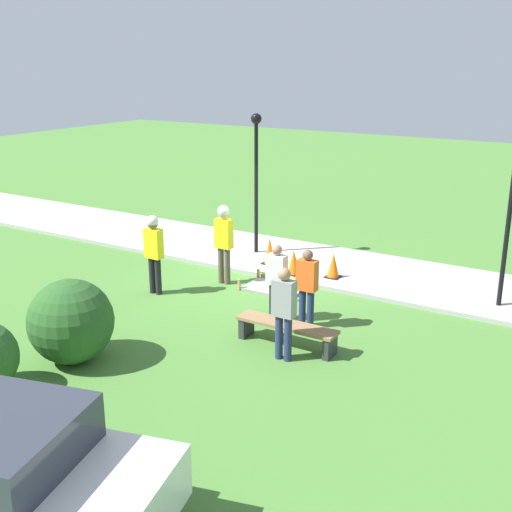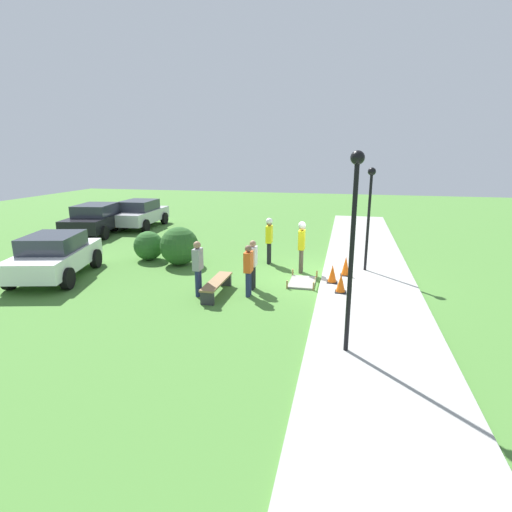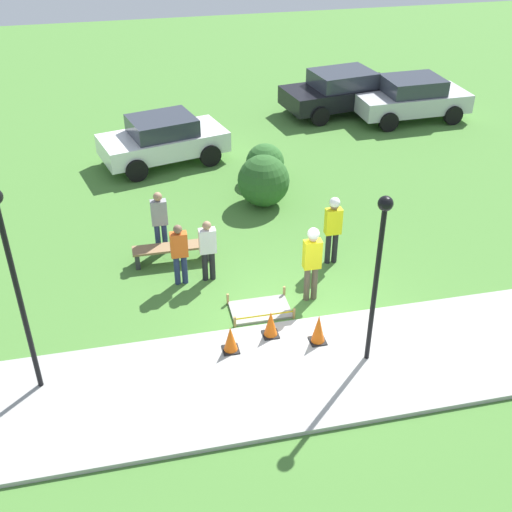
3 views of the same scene
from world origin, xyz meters
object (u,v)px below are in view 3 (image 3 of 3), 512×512
Objects in this scene: traffic_cone_near_patch at (231,339)px; traffic_cone_far_patch at (271,324)px; park_bench at (172,250)px; lamppost_near at (379,257)px; lamppost_far at (12,267)px; parked_car_silver at (411,98)px; bystander_in_orange_shirt at (179,251)px; parked_car_white at (163,139)px; worker_assistant at (333,224)px; bystander_in_white_shirt at (160,219)px; traffic_cone_sidewalk_edge at (318,329)px; worker_supervisor at (312,257)px; parked_car_black at (342,91)px; bystander_in_gray_shirt at (208,247)px.

traffic_cone_far_patch is (0.92, 0.29, 0.01)m from traffic_cone_near_patch.
lamppost_near is at bearing -53.00° from park_bench.
lamppost_near is at bearing -17.23° from traffic_cone_near_patch.
lamppost_far is 17.77m from parked_car_silver.
bystander_in_orange_shirt is 7.08m from parked_car_white.
park_bench is at bearing 167.06° from worker_assistant.
lamppost_near is (3.67, -5.10, 1.56)m from bystander_in_white_shirt.
traffic_cone_far_patch is 1.01m from traffic_cone_sidewalk_edge.
bystander_in_white_shirt is 12.65m from parked_car_silver.
parked_car_white is (-1.30, 9.54, 0.40)m from traffic_cone_far_patch.
lamppost_far is (-2.78, -4.47, 1.87)m from bystander_in_white_shirt.
worker_supervisor is 12.50m from parked_car_black.
parked_car_black is (7.53, 10.30, -0.06)m from bystander_in_orange_shirt.
bystander_in_orange_shirt is 1.54m from bystander_in_white_shirt.
worker_supervisor is (2.15, 1.48, 0.76)m from traffic_cone_near_patch.
lamppost_far reaches higher than traffic_cone_sidewalk_edge.
parked_car_black reaches higher than traffic_cone_sidewalk_edge.
park_bench is 5.57m from lamppost_far.
traffic_cone_near_patch is 2.90m from bystander_in_orange_shirt.
bystander_in_gray_shirt reaches higher than bystander_in_orange_shirt.
traffic_cone_near_patch is at bearing -137.33° from worker_assistant.
traffic_cone_sidewalk_edge is at bearing -101.00° from worker_supervisor.
parked_car_black reaches higher than parked_car_silver.
traffic_cone_far_patch is 0.14× the size of parked_car_white.
lamppost_far reaches higher than parked_car_silver.
bystander_in_gray_shirt is at bearing 148.88° from worker_supervisor.
park_bench is 1.23× the size of bystander_in_orange_shirt.
park_bench is at bearing 127.00° from lamppost_near.
traffic_cone_sidewalk_edge is 0.14× the size of parked_car_black.
bystander_in_orange_shirt is at bearing 133.03° from lamppost_near.
parked_car_black reaches higher than bystander_in_gray_shirt.
bystander_in_white_shirt is (-2.84, 4.40, 0.54)m from traffic_cone_sidewalk_edge.
traffic_cone_far_patch is 0.33× the size of worker_assistant.
bystander_in_white_shirt is at bearing 103.20° from traffic_cone_near_patch.
park_bench is 0.85m from bystander_in_white_shirt.
parked_car_white is at bearing -165.44° from parked_car_black.
traffic_cone_sidewalk_edge is at bearing -55.92° from park_bench.
traffic_cone_near_patch is 0.33× the size of worker_assistant.
traffic_cone_sidewalk_edge is 13.99m from parked_car_silver.
park_bench is 3.81m from worker_supervisor.
traffic_cone_near_patch reaches higher than park_bench.
bystander_in_white_shirt reaches higher than traffic_cone_sidewalk_edge.
parked_car_white is at bearing 86.18° from park_bench.
lamppost_far is at bearing -164.22° from worker_supervisor.
lamppost_near is at bearing -32.66° from traffic_cone_far_patch.
bystander_in_orange_shirt reaches higher than traffic_cone_far_patch.
lamppost_far is at bearing -127.16° from park_bench.
parked_car_black reaches higher than bystander_in_orange_shirt.
lamppost_near is 6.49m from lamppost_far.
traffic_cone_sidewalk_edge is 0.16× the size of parked_car_silver.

